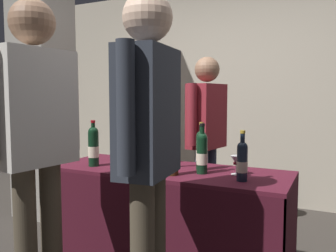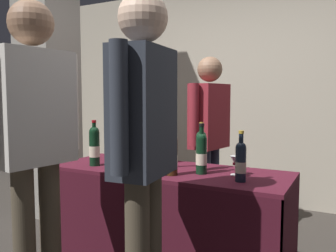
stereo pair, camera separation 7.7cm
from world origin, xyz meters
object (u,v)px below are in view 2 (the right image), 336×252
at_px(display_bottle_0, 167,143).
at_px(wine_glass_near_vendor, 236,162).
at_px(vendor_presenter, 209,131).
at_px(taster_foreground_right, 144,138).
at_px(featured_wine_bottle, 149,144).
at_px(tasting_table, 168,203).
at_px(wine_glass_mid, 133,152).
at_px(concrete_pillar, 47,49).
at_px(flower_vase, 152,152).

xyz_separation_m(display_bottle_0, wine_glass_near_vendor, (0.59, -0.17, -0.06)).
bearing_deg(vendor_presenter, taster_foreground_right, 18.85).
bearing_deg(display_bottle_0, taster_foreground_right, -68.95).
distance_m(featured_wine_bottle, vendor_presenter, 0.69).
xyz_separation_m(tasting_table, taster_foreground_right, (0.22, -0.68, 0.55)).
bearing_deg(display_bottle_0, featured_wine_bottle, -159.85).
xyz_separation_m(display_bottle_0, wine_glass_mid, (-0.22, -0.12, -0.07)).
relative_size(display_bottle_0, vendor_presenter, 0.22).
xyz_separation_m(concrete_pillar, featured_wine_bottle, (1.52, -0.45, -0.86)).
xyz_separation_m(concrete_pillar, flower_vase, (1.69, -0.69, -0.87)).
height_order(tasting_table, wine_glass_mid, wine_glass_mid).
bearing_deg(display_bottle_0, flower_vase, -83.05).
height_order(concrete_pillar, tasting_table, concrete_pillar).
bearing_deg(concrete_pillar, display_bottle_0, -13.85).
xyz_separation_m(wine_glass_near_vendor, wine_glass_mid, (-0.82, 0.05, -0.01)).
distance_m(concrete_pillar, tasting_table, 2.25).
bearing_deg(tasting_table, flower_vase, -133.05).
bearing_deg(vendor_presenter, wine_glass_near_vendor, 42.39).
bearing_deg(tasting_table, taster_foreground_right, -71.92).
distance_m(featured_wine_bottle, wine_glass_near_vendor, 0.74).
relative_size(wine_glass_mid, taster_foreground_right, 0.06).
height_order(tasting_table, vendor_presenter, vendor_presenter).
xyz_separation_m(concrete_pillar, wine_glass_near_vendor, (2.25, -0.58, -0.91)).
xyz_separation_m(featured_wine_bottle, display_bottle_0, (0.13, 0.05, 0.01)).
relative_size(display_bottle_0, taster_foreground_right, 0.20).
xyz_separation_m(wine_glass_mid, flower_vase, (0.26, -0.16, 0.05)).
height_order(tasting_table, featured_wine_bottle, featured_wine_bottle).
distance_m(concrete_pillar, featured_wine_bottle, 1.81).
relative_size(tasting_table, display_bottle_0, 4.72).
distance_m(flower_vase, vendor_presenter, 0.89).
bearing_deg(flower_vase, vendor_presenter, 84.97).
relative_size(flower_vase, vendor_presenter, 0.24).
distance_m(tasting_table, taster_foreground_right, 0.90).
bearing_deg(featured_wine_bottle, vendor_presenter, 69.35).
xyz_separation_m(vendor_presenter, taster_foreground_right, (0.23, -1.47, 0.10)).
distance_m(wine_glass_mid, vendor_presenter, 0.80).
relative_size(wine_glass_near_vendor, taster_foreground_right, 0.07).
bearing_deg(taster_foreground_right, flower_vase, 21.32).
bearing_deg(vendor_presenter, concrete_pillar, -73.88).
height_order(tasting_table, display_bottle_0, display_bottle_0).
xyz_separation_m(featured_wine_bottle, taster_foreground_right, (0.47, -0.83, 0.16)).
height_order(featured_wine_bottle, taster_foreground_right, taster_foreground_right).
height_order(featured_wine_bottle, wine_glass_mid, featured_wine_bottle).
height_order(display_bottle_0, wine_glass_mid, display_bottle_0).
bearing_deg(display_bottle_0, wine_glass_mid, -151.41).
xyz_separation_m(tasting_table, wine_glass_near_vendor, (0.48, 0.03, 0.33)).
bearing_deg(wine_glass_near_vendor, taster_foreground_right, -109.70).
bearing_deg(featured_wine_bottle, display_bottle_0, 20.15).
bearing_deg(wine_glass_near_vendor, display_bottle_0, 164.09).
relative_size(concrete_pillar, wine_glass_mid, 30.92).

